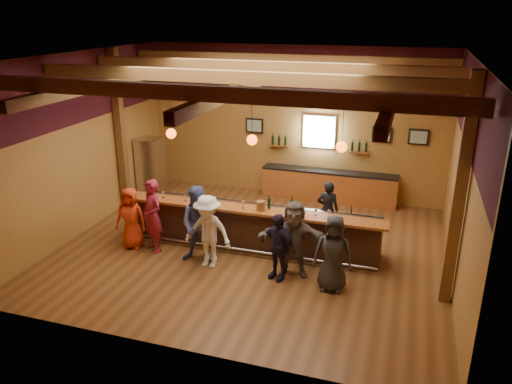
% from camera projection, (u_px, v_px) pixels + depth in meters
% --- Properties ---
extents(room, '(9.04, 9.00, 4.52)m').
position_uv_depth(room, '(253.00, 117.00, 11.02)').
color(room, brown).
rests_on(room, ground).
extents(bar_counter, '(6.30, 1.07, 1.11)m').
position_uv_depth(bar_counter, '(255.00, 226.00, 12.03)').
color(bar_counter, black).
rests_on(bar_counter, ground).
extents(back_bar_cabinet, '(4.00, 0.52, 0.95)m').
position_uv_depth(back_bar_cabinet, '(329.00, 186.00, 14.91)').
color(back_bar_cabinet, brown).
rests_on(back_bar_cabinet, ground).
extents(window, '(0.95, 0.09, 0.95)m').
position_uv_depth(window, '(319.00, 132.00, 14.68)').
color(window, silver).
rests_on(window, room).
extents(framed_pictures, '(5.35, 0.05, 0.45)m').
position_uv_depth(framed_pictures, '(349.00, 132.00, 14.41)').
color(framed_pictures, black).
rests_on(framed_pictures, room).
extents(wine_shelves, '(3.00, 0.18, 0.30)m').
position_uv_depth(wine_shelves, '(318.00, 146.00, 14.77)').
color(wine_shelves, brown).
rests_on(wine_shelves, room).
extents(pendant_lights, '(4.24, 0.24, 1.37)m').
position_uv_depth(pendant_lights, '(252.00, 140.00, 11.15)').
color(pendant_lights, black).
rests_on(pendant_lights, room).
extents(stainless_fridge, '(0.70, 0.70, 1.80)m').
position_uv_depth(stainless_fridge, '(151.00, 167.00, 15.26)').
color(stainless_fridge, silver).
rests_on(stainless_fridge, ground).
extents(customer_orange, '(0.81, 0.60, 1.51)m').
position_uv_depth(customer_orange, '(131.00, 218.00, 11.91)').
color(customer_orange, red).
rests_on(customer_orange, ground).
extents(customer_redvest, '(0.77, 0.70, 1.77)m').
position_uv_depth(customer_redvest, '(153.00, 216.00, 11.70)').
color(customer_redvest, maroon).
rests_on(customer_redvest, ground).
extents(customer_denim, '(0.96, 0.79, 1.81)m').
position_uv_depth(customer_denim, '(200.00, 225.00, 11.19)').
color(customer_denim, '#454F8B').
rests_on(customer_denim, ground).
extents(customer_white, '(1.13, 0.70, 1.69)m').
position_uv_depth(customer_white, '(208.00, 232.00, 10.98)').
color(customer_white, white).
rests_on(customer_white, ground).
extents(customer_navy, '(0.95, 0.66, 1.49)m').
position_uv_depth(customer_navy, '(278.00, 246.00, 10.51)').
color(customer_navy, '#201933').
rests_on(customer_navy, ground).
extents(customer_brown, '(1.63, 0.71, 1.70)m').
position_uv_depth(customer_brown, '(294.00, 239.00, 10.64)').
color(customer_brown, '#61554D').
rests_on(customer_brown, ground).
extents(customer_dark, '(0.82, 0.56, 1.63)m').
position_uv_depth(customer_dark, '(333.00, 253.00, 10.07)').
color(customer_dark, '#2A2B2D').
rests_on(customer_dark, ground).
extents(bartender, '(0.57, 0.40, 1.49)m').
position_uv_depth(bartender, '(328.00, 210.00, 12.44)').
color(bartender, black).
rests_on(bartender, ground).
extents(ice_bucket, '(0.20, 0.20, 0.22)m').
position_uv_depth(ice_bucket, '(261.00, 206.00, 11.41)').
color(ice_bucket, brown).
rests_on(ice_bucket, bar_counter).
extents(bottle_a, '(0.07, 0.07, 0.33)m').
position_uv_depth(bottle_a, '(269.00, 203.00, 11.51)').
color(bottle_a, black).
rests_on(bottle_a, bar_counter).
extents(bottle_b, '(0.08, 0.08, 0.36)m').
position_uv_depth(bottle_b, '(292.00, 205.00, 11.36)').
color(bottle_b, black).
rests_on(bottle_b, bar_counter).
extents(glass_a, '(0.09, 0.09, 0.19)m').
position_uv_depth(glass_a, '(151.00, 192.00, 12.16)').
color(glass_a, silver).
rests_on(glass_a, bar_counter).
extents(glass_b, '(0.07, 0.07, 0.17)m').
position_uv_depth(glass_b, '(163.00, 193.00, 12.16)').
color(glass_b, silver).
rests_on(glass_b, bar_counter).
extents(glass_c, '(0.07, 0.07, 0.16)m').
position_uv_depth(glass_c, '(185.00, 197.00, 11.96)').
color(glass_c, silver).
rests_on(glass_c, bar_counter).
extents(glass_d, '(0.08, 0.08, 0.18)m').
position_uv_depth(glass_d, '(213.00, 199.00, 11.78)').
color(glass_d, silver).
rests_on(glass_d, bar_counter).
extents(glass_e, '(0.08, 0.08, 0.19)m').
position_uv_depth(glass_e, '(243.00, 203.00, 11.53)').
color(glass_e, silver).
rests_on(glass_e, bar_counter).
extents(glass_f, '(0.09, 0.09, 0.19)m').
position_uv_depth(glass_f, '(291.00, 208.00, 11.18)').
color(glass_f, silver).
rests_on(glass_f, bar_counter).
extents(glass_g, '(0.08, 0.08, 0.17)m').
position_uv_depth(glass_g, '(316.00, 210.00, 11.11)').
color(glass_g, silver).
rests_on(glass_g, bar_counter).
extents(glass_h, '(0.08, 0.08, 0.19)m').
position_uv_depth(glass_h, '(329.00, 212.00, 11.00)').
color(glass_h, silver).
rests_on(glass_h, bar_counter).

